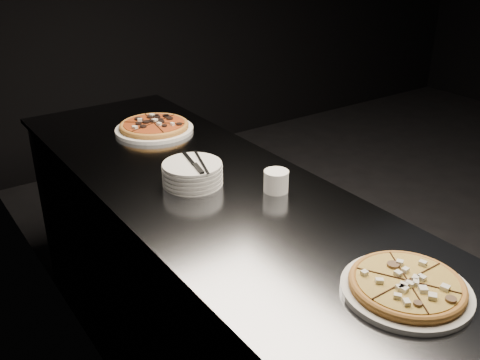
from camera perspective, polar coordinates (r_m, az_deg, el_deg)
wall_left at (r=1.57m, az=-14.03°, el=11.12°), size 0.02×5.00×2.80m
counter at (r=2.14m, az=-1.92°, el=-12.30°), size 0.74×2.44×0.92m
pizza_mushroom at (r=1.45m, az=17.35°, el=-10.76°), size 0.33×0.33×0.04m
pizza_tomato at (r=2.48m, az=-9.14°, el=5.63°), size 0.41×0.41×0.04m
plate_stack at (r=1.94m, az=-5.09°, el=0.69°), size 0.22×0.22×0.08m
cutlery at (r=1.91m, az=-4.67°, el=1.76°), size 0.12×0.22×0.01m
ramekin at (r=1.88m, az=3.87°, el=-0.05°), size 0.09×0.09×0.08m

